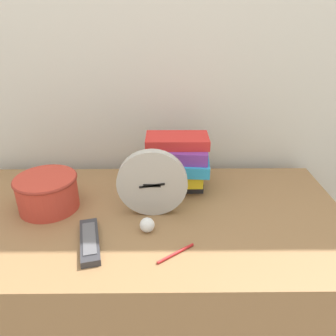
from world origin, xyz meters
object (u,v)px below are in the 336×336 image
Objects in this scene: desk_clock at (152,183)px; basket at (47,191)px; tv_remote at (90,241)px; crumpled_paper_ball at (147,225)px; pen at (176,253)px; book_stack at (179,163)px.

desk_clock is 0.35m from basket.
desk_clock reaches higher than tv_remote.
crumpled_paper_ball is (0.33, -0.13, -0.04)m from basket.
basket is 0.48m from pen.
pen is at bearing -71.14° from desk_clock.
desk_clock reaches higher than book_stack.
book_stack is at bearing 86.33° from pen.
basket is at bearing 150.09° from pen.
basket is at bearing 131.91° from tv_remote.
basket is at bearing 158.13° from crumpled_paper_ball.
book_stack is 0.43m from tv_remote.
pen is at bearing -93.67° from book_stack.
crumpled_paper_ball is 0.13m from pen.
basket is 1.96× the size of pen.
desk_clock is at bearing 81.82° from crumpled_paper_ball.
crumpled_paper_ball is at bearing 128.00° from pen.
tv_remote is (-0.27, -0.33, -0.09)m from book_stack.
tv_remote reaches higher than pen.
tv_remote is at bearing -138.48° from desk_clock.
basket is 0.26m from tv_remote.
crumpled_paper_ball is 0.43× the size of pen.
pen is (0.08, -0.11, -0.02)m from crumpled_paper_ball.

